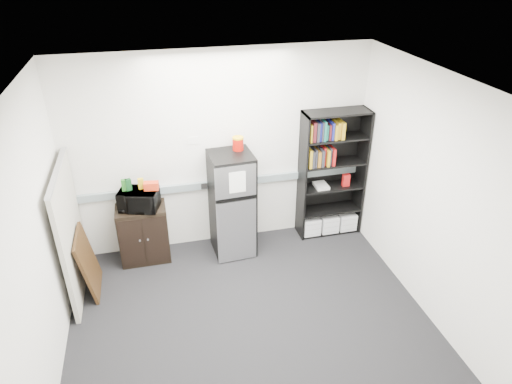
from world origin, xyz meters
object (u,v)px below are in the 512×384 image
bookshelf (332,175)px  refrigerator (232,205)px  cubicle_partition (71,233)px  microwave (139,200)px  cabinet (144,234)px

bookshelf → refrigerator: bearing=-174.3°
cubicle_partition → microwave: size_ratio=3.39×
bookshelf → cabinet: (-2.64, -0.06, -0.52)m
bookshelf → cabinet: 2.69m
bookshelf → refrigerator: bookshelf is taller
bookshelf → cubicle_partition: bookshelf is taller
cubicle_partition → cabinet: (0.79, 0.42, -0.42)m
bookshelf → microwave: 2.64m
bookshelf → refrigerator: (-1.45, -0.14, -0.19)m
microwave → bookshelf: bearing=18.5°
cabinet → microwave: 0.53m
cabinet → refrigerator: (1.19, -0.08, 0.33)m
cabinet → refrigerator: 1.23m
cubicle_partition → refrigerator: 2.01m
bookshelf → cabinet: size_ratio=2.33×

